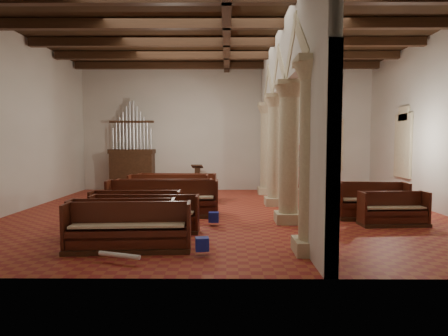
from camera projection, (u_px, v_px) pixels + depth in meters
floor at (227, 213)px, 12.41m from camera, size 14.00×14.00×0.00m
ceiling at (227, 28)px, 11.99m from camera, size 14.00×14.00×0.00m
wall_back at (227, 129)px, 18.18m from camera, size 14.00×0.02×6.00m
wall_front at (226, 103)px, 6.21m from camera, size 14.00×0.02×6.00m
wall_left at (13, 122)px, 12.25m from camera, size 0.02×12.00×6.00m
wall_right at (442, 122)px, 12.15m from camera, size 0.02×12.00×6.00m
ceiling_beams at (227, 34)px, 12.00m from camera, size 13.80×11.80×0.30m
arcade at (282, 105)px, 12.14m from camera, size 0.90×11.90×6.00m
window_right_b at (404, 146)px, 14.70m from camera, size 0.03×1.00×2.20m
window_back at (329, 145)px, 18.18m from camera, size 1.00×0.03×2.20m
pipe_organ at (132, 162)px, 17.83m from camera, size 2.10×0.85×4.40m
lectern at (198, 180)px, 17.85m from camera, size 0.57×0.58×1.29m
dossal_curtain at (298, 166)px, 18.20m from camera, size 1.80×0.07×2.17m
processional_banner at (304, 177)px, 17.10m from camera, size 0.46×0.59×2.11m
hymnal_box_a at (202, 244)px, 7.74m from camera, size 0.30×0.26×0.28m
hymnal_box_b at (214, 217)px, 10.49m from camera, size 0.28×0.23×0.28m
hymnal_box_c at (204, 208)px, 11.74m from camera, size 0.44×0.40×0.35m
tube_heater_a at (119, 255)px, 7.24m from camera, size 0.89×0.38×0.09m
tube_heater_b at (146, 237)px, 8.64m from camera, size 0.93×0.31×0.09m
nave_pew_0 at (129, 235)px, 8.05m from camera, size 2.71×0.87×1.04m
nave_pew_1 at (122, 226)px, 9.10m from camera, size 2.58×0.80×0.96m
nave_pew_2 at (145, 220)px, 9.72m from camera, size 2.80×0.65×0.97m
nave_pew_3 at (136, 214)px, 10.49m from camera, size 2.52×0.73×0.98m
nave_pew_4 at (163, 205)px, 11.77m from camera, size 3.49×0.79×1.14m
nave_pew_5 at (165, 202)px, 12.40m from camera, size 3.20×0.91×1.12m
nave_pew_6 at (155, 199)px, 13.36m from camera, size 2.75×0.75×0.97m
nave_pew_7 at (168, 194)px, 14.41m from camera, size 3.07×0.77×1.09m
nave_pew_8 at (177, 192)px, 15.00m from camera, size 3.14×0.90×1.08m
aisle_pew_0 at (393, 214)px, 10.50m from camera, size 1.92×0.75×0.96m
aisle_pew_1 at (372, 207)px, 11.33m from camera, size 2.09×0.89×1.13m
aisle_pew_2 at (376, 203)px, 12.25m from camera, size 1.76×0.67×0.99m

